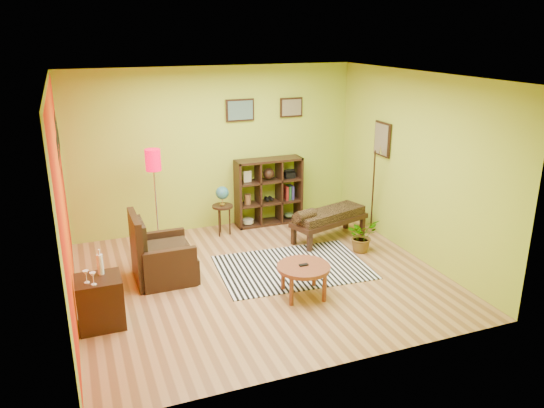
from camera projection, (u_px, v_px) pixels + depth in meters
name	position (u px, v px, depth m)	size (l,w,h in m)	color
ground	(260.00, 277.00, 7.56)	(5.00, 5.00, 0.00)	#B18150
room_shell	(252.00, 154.00, 6.98)	(5.04, 4.54, 2.82)	#A5C135
zebra_rug	(293.00, 267.00, 7.87)	(2.17, 1.49, 0.01)	white
coffee_table	(304.00, 270.00, 6.94)	(0.70, 0.70, 0.45)	brown
armchair	(160.00, 259.00, 7.42)	(0.83, 0.84, 0.99)	black
side_cabinet	(100.00, 301.00, 6.25)	(0.52, 0.48, 0.93)	black
floor_lamp	(154.00, 169.00, 8.14)	(0.25, 0.25, 1.63)	silver
globe_table	(222.00, 198.00, 8.93)	(0.35, 0.35, 0.86)	black
cube_shelf	(269.00, 191.00, 9.48)	(1.20, 0.35, 1.20)	black
bench	(328.00, 217.00, 8.77)	(1.45, 0.86, 0.64)	black
potted_plant	(361.00, 239.00, 8.39)	(0.48, 0.53, 0.41)	#26661E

